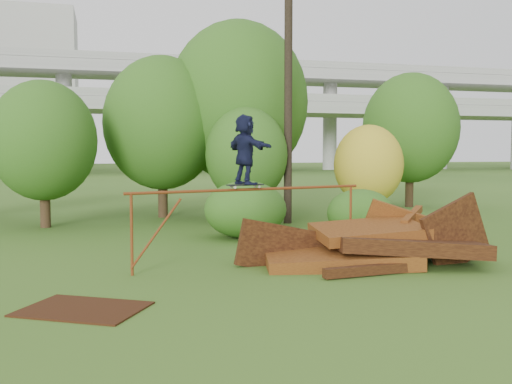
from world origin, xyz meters
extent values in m
plane|color=#2D5116|center=(0.00, 0.00, 0.00)|extent=(240.00, 240.00, 0.00)
cube|color=#451F0C|center=(0.91, 1.26, 0.18)|extent=(3.61, 2.62, 0.54)
cube|color=black|center=(2.41, 0.96, 0.42)|extent=(3.59, 2.76, 0.62)
cube|color=#451F0C|center=(1.71, 1.46, 0.70)|extent=(2.50, 1.73, 0.50)
cube|color=black|center=(3.51, 0.76, 0.65)|extent=(1.94, 0.35, 1.89)
cube|color=#451F0C|center=(2.71, 2.26, 0.55)|extent=(1.56, 0.94, 1.65)
cube|color=black|center=(-0.29, 1.66, 0.35)|extent=(2.22, 0.33, 1.43)
cube|color=black|center=(1.21, 0.06, 0.12)|extent=(2.37, 0.45, 0.19)
cube|color=#451F0C|center=(3.11, 1.96, 0.95)|extent=(1.20, 1.29, 0.39)
cylinder|color=maroon|center=(-3.58, 1.30, 0.83)|extent=(0.06, 0.06, 1.67)
cylinder|color=maroon|center=(1.77, 2.58, 0.83)|extent=(0.06, 0.06, 1.67)
cylinder|color=maroon|center=(-0.90, 1.94, 1.67)|extent=(5.65, 1.41, 0.06)
cube|color=black|center=(-1.07, 1.90, 1.77)|extent=(0.86, 0.41, 0.03)
cylinder|color=beige|center=(-1.34, 1.74, 1.73)|extent=(0.06, 0.04, 0.06)
cylinder|color=beige|center=(-1.38, 1.92, 1.73)|extent=(0.06, 0.04, 0.06)
cylinder|color=beige|center=(-0.76, 1.88, 1.73)|extent=(0.06, 0.04, 0.06)
cylinder|color=beige|center=(-0.80, 2.06, 1.73)|extent=(0.06, 0.04, 0.06)
imported|color=#141734|center=(-1.07, 1.90, 2.56)|extent=(0.95, 1.50, 1.55)
cube|color=#32180A|center=(-4.45, -1.08, 0.01)|extent=(2.28, 2.08, 0.03)
cylinder|color=black|center=(-6.03, 9.61, 0.79)|extent=(0.34, 0.34, 1.59)
ellipsoid|color=#2E5717|center=(-6.03, 9.61, 2.88)|extent=(3.45, 3.45, 3.96)
cylinder|color=black|center=(-1.96, 11.60, 0.97)|extent=(0.37, 0.37, 1.95)
ellipsoid|color=#2E5717|center=(-1.96, 11.60, 3.60)|extent=(4.41, 4.41, 5.07)
cylinder|color=black|center=(0.69, 8.97, 0.66)|extent=(0.31, 0.31, 1.32)
ellipsoid|color=#2E5717|center=(0.69, 8.97, 2.40)|extent=(2.88, 2.88, 3.31)
cylinder|color=black|center=(1.04, 11.74, 1.21)|extent=(0.41, 0.41, 2.41)
ellipsoid|color=#2E5717|center=(1.04, 11.74, 4.48)|extent=(5.51, 5.51, 6.34)
cylinder|color=black|center=(5.23, 8.74, 0.55)|extent=(0.29, 0.29, 1.09)
ellipsoid|color=#A58C19|center=(5.23, 8.74, 2.04)|extent=(2.53, 2.53, 2.91)
cylinder|color=black|center=(9.34, 12.96, 0.98)|extent=(0.37, 0.37, 1.97)
ellipsoid|color=#2E5717|center=(9.34, 12.96, 3.59)|extent=(4.33, 4.33, 4.98)
ellipsoid|color=#2E5717|center=(-0.16, 5.65, 0.83)|extent=(2.41, 2.22, 1.67)
ellipsoid|color=#2E5717|center=(3.20, 5.05, 0.71)|extent=(1.99, 1.83, 1.41)
cylinder|color=black|center=(2.11, 8.65, 4.77)|extent=(0.28, 0.28, 9.55)
cube|color=gray|center=(0.00, 60.00, 8.00)|extent=(160.00, 9.00, 1.40)
cube|color=gray|center=(0.00, 66.00, 13.00)|extent=(160.00, 9.00, 1.40)
cylinder|color=gray|center=(0.00, 60.00, 4.00)|extent=(2.20, 2.20, 8.00)
cylinder|color=gray|center=(18.00, 60.00, 4.00)|extent=(2.20, 2.20, 8.00)
cube|color=#9E9E99|center=(-16.00, 102.00, 14.00)|extent=(14.00, 14.00, 28.00)
camera|label=1|loc=(-4.06, -10.35, 2.49)|focal=40.00mm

